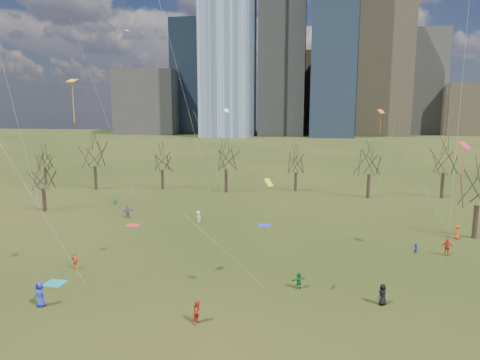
# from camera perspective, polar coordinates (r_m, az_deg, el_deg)

# --- Properties ---
(ground) EXTENTS (500.00, 500.00, 0.00)m
(ground) POSITION_cam_1_polar(r_m,az_deg,el_deg) (36.32, -3.12, -14.12)
(ground) COLOR black
(ground) RESTS_ON ground
(downtown_skyline) EXTENTS (212.50, 78.00, 118.00)m
(downtown_skyline) POSITION_cam_1_polar(r_m,az_deg,el_deg) (244.55, 7.15, 15.18)
(downtown_skyline) COLOR slate
(downtown_skyline) RESTS_ON ground
(bare_tree_row) EXTENTS (113.04, 29.80, 9.50)m
(bare_tree_row) POSITION_cam_1_polar(r_m,az_deg,el_deg) (70.60, 3.21, 2.63)
(bare_tree_row) COLOR black
(bare_tree_row) RESTS_ON ground
(blanket_teal) EXTENTS (1.60, 1.50, 0.03)m
(blanket_teal) POSITION_cam_1_polar(r_m,az_deg,el_deg) (40.19, -23.45, -12.51)
(blanket_teal) COLOR teal
(blanket_teal) RESTS_ON ground
(blanket_navy) EXTENTS (1.60, 1.50, 0.03)m
(blanket_navy) POSITION_cam_1_polar(r_m,az_deg,el_deg) (54.24, 3.32, -6.05)
(blanket_navy) COLOR #2731BA
(blanket_navy) RESTS_ON ground
(blanket_crimson) EXTENTS (1.60, 1.50, 0.03)m
(blanket_crimson) POSITION_cam_1_polar(r_m,az_deg,el_deg) (55.86, -14.13, -5.87)
(blanket_crimson) COLOR red
(blanket_crimson) RESTS_ON ground
(person_0) EXTENTS (1.06, 0.84, 1.90)m
(person_0) POSITION_cam_1_polar(r_m,az_deg,el_deg) (35.96, -25.11, -13.65)
(person_0) COLOR #262FA5
(person_0) RESTS_ON ground
(person_2) EXTENTS (0.86, 0.96, 1.64)m
(person_2) POSITION_cam_1_polar(r_m,az_deg,el_deg) (30.71, -5.63, -17.09)
(person_2) COLOR red
(person_2) RESTS_ON ground
(person_4) EXTENTS (0.99, 0.65, 1.57)m
(person_4) POSITION_cam_1_polar(r_m,az_deg,el_deg) (42.48, -21.12, -10.06)
(person_4) COLOR #F9581B
(person_4) RESTS_ON ground
(person_5) EXTENTS (1.34, 0.95, 1.40)m
(person_5) POSITION_cam_1_polar(r_m,az_deg,el_deg) (36.12, 7.83, -13.14)
(person_5) COLOR #176931
(person_5) RESTS_ON ground
(person_6) EXTENTS (0.95, 0.94, 1.66)m
(person_6) POSITION_cam_1_polar(r_m,az_deg,el_deg) (34.73, 18.48, -14.28)
(person_6) COLOR black
(person_6) RESTS_ON ground
(person_8) EXTENTS (0.61, 0.65, 1.07)m
(person_8) POSITION_cam_1_polar(r_m,az_deg,el_deg) (47.39, 22.36, -8.43)
(person_8) COLOR #2531A3
(person_8) RESTS_ON ground
(person_9) EXTENTS (1.09, 0.99, 1.47)m
(person_9) POSITION_cam_1_polar(r_m,az_deg,el_deg) (55.77, -5.60, -4.88)
(person_9) COLOR silver
(person_9) RESTS_ON ground
(person_10) EXTENTS (1.07, 0.47, 1.80)m
(person_10) POSITION_cam_1_polar(r_m,az_deg,el_deg) (47.85, 25.88, -8.05)
(person_10) COLOR red
(person_10) RESTS_ON ground
(person_11) EXTENTS (1.60, 1.57, 1.83)m
(person_11) POSITION_cam_1_polar(r_m,az_deg,el_deg) (59.50, -14.72, -4.06)
(person_11) COLOR slate
(person_11) RESTS_ON ground
(person_12) EXTENTS (0.62, 0.85, 1.59)m
(person_12) POSITION_cam_1_polar(r_m,az_deg,el_deg) (54.33, 27.00, -6.22)
(person_12) COLOR #DC4818
(person_12) RESTS_ON ground
(person_13) EXTENTS (0.75, 0.78, 1.80)m
(person_13) POSITION_cam_1_polar(r_m,az_deg,el_deg) (67.85, -16.24, -2.48)
(person_13) COLOR #1B7958
(person_13) RESTS_ON ground
(kites_airborne) EXTENTS (61.91, 49.47, 30.59)m
(kites_airborne) POSITION_cam_1_polar(r_m,az_deg,el_deg) (46.65, 1.38, 8.06)
(kites_airborne) COLOR #FCA015
(kites_airborne) RESTS_ON ground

